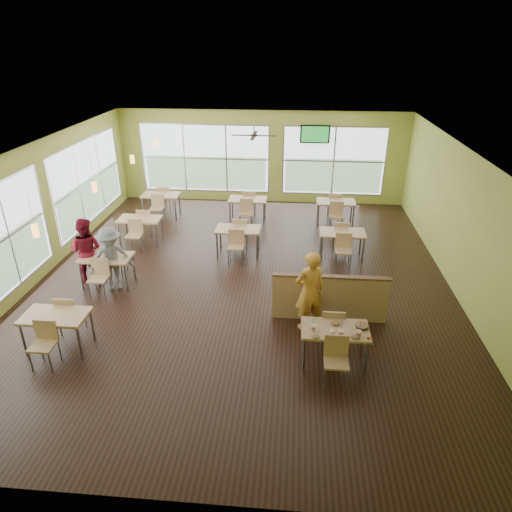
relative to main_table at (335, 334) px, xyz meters
The scene contains 20 objects.
room 3.73m from the main_table, 123.69° to the left, with size 12.00×12.04×3.20m.
window_bays 7.70m from the main_table, 127.41° to the left, with size 9.24×10.24×2.38m.
main_table is the anchor object (origin of this frame).
half_wall_divider 1.45m from the main_table, 90.00° to the left, with size 2.40×0.14×1.04m.
dining_tables 5.61m from the main_table, 122.91° to the left, with size 6.92×8.72×0.87m.
pendant_lights 6.62m from the main_table, 144.75° to the left, with size 0.11×7.31×0.86m.
ceiling_fan 6.73m from the main_table, 108.43° to the left, with size 1.25×1.25×0.29m.
tv_backwall 9.08m from the main_table, 91.29° to the left, with size 1.00×0.07×0.60m.
man_plaid 1.21m from the main_table, 111.75° to the left, with size 0.63×0.41×1.72m, color #D45A17.
patron_maroon 6.33m from the main_table, 155.19° to the left, with size 0.79×0.62×1.63m, color maroon.
patron_grey 5.52m from the main_table, 154.95° to the left, with size 1.01×0.58×1.56m, color slate.
cup_blue 0.44m from the main_table, 167.32° to the right, with size 0.09×0.09×0.32m.
cup_yellow 0.31m from the main_table, 107.23° to the right, with size 0.10×0.10×0.35m.
cup_red_near 0.31m from the main_table, 71.65° to the right, with size 0.10×0.10×0.37m.
cup_red_far 0.47m from the main_table, 26.82° to the right, with size 0.08×0.08×0.31m.
food_basket 0.50m from the main_table, ahead, with size 0.24×0.24×0.06m.
ketchup_cup 0.61m from the main_table, 24.16° to the right, with size 0.05×0.05×0.02m, color #AD1A03.
wrapper_left 0.48m from the main_table, 139.71° to the right, with size 0.14×0.13×0.04m, color #9A704A.
wrapper_mid 0.21m from the main_table, 88.10° to the left, with size 0.18×0.16×0.04m, color #9A704A.
wrapper_right 0.42m from the main_table, 35.97° to the right, with size 0.16×0.14×0.04m, color #9A704A.
Camera 1 is at (1.18, -9.83, 5.45)m, focal length 32.00 mm.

